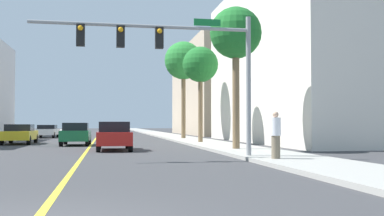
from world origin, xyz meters
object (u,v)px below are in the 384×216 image
palm_mid (200,66)px  car_red (114,136)px  car_green (76,134)px  palm_near (236,35)px  pedestrian (276,135)px  car_yellow (20,134)px  palm_far (183,62)px  car_white (47,131)px  traffic_signal_mast (176,52)px

palm_mid → car_red: (-6.13, -6.49, -4.77)m
palm_mid → car_green: bearing=-177.6°
palm_near → pedestrian: 8.41m
car_red → pedestrian: 10.60m
car_red → car_yellow: (-6.44, 8.88, -0.05)m
palm_far → car_yellow: 15.63m
car_white → pedestrian: bearing=112.9°
car_white → car_green: 17.48m
palm_far → car_white: (-12.75, 7.99, -6.35)m
car_red → car_yellow: size_ratio=0.93×
car_red → pedestrian: (5.73, -8.91, 0.24)m
car_red → car_yellow: 10.97m
traffic_signal_mast → car_green: size_ratio=2.20×
palm_mid → palm_far: palm_far is taller
palm_far → car_red: size_ratio=2.05×
car_white → car_green: car_green is taller
palm_mid → car_green: 9.78m
palm_mid → car_yellow: (-12.57, 2.39, -4.82)m
car_red → car_white: bearing=105.1°
palm_near → car_white: 28.79m
palm_mid → palm_near: bearing=-89.6°
car_white → car_yellow: car_yellow is taller
palm_mid → car_green: palm_mid is taller
car_white → car_yellow: (-0.08, -14.28, 0.03)m
pedestrian → car_green: bearing=-127.5°
palm_far → pedestrian: 24.84m
traffic_signal_mast → palm_mid: palm_mid is taller
palm_mid → car_yellow: 13.67m
car_yellow → car_green: 4.89m
palm_mid → car_red: size_ratio=1.59×
palm_mid → car_white: size_ratio=1.66×
traffic_signal_mast → palm_far: bearing=79.5°
car_white → palm_near: bearing=118.6°
palm_mid → pedestrian: (-0.40, -15.40, -4.53)m
traffic_signal_mast → car_yellow: 18.53m
palm_far → car_red: (-6.39, -15.17, -6.27)m
car_yellow → pedestrian: pedestrian is taller
palm_far → car_green: bearing=-134.2°
palm_near → car_white: palm_near is taller
palm_far → car_white: bearing=147.9°
car_red → traffic_signal_mast: bearing=-72.2°
palm_mid → pedestrian: size_ratio=3.89×
car_white → car_yellow: size_ratio=0.90×
car_white → car_yellow: bearing=91.9°
palm_near → palm_far: palm_far is taller
car_green → palm_mid: bearing=3.0°
palm_far → car_yellow: palm_far is taller
traffic_signal_mast → car_red: 8.22m
traffic_signal_mast → pedestrian: bearing=-28.3°
car_red → palm_mid: bearing=46.4°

